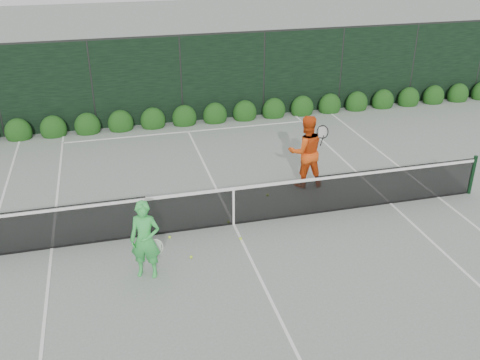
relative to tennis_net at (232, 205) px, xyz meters
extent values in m
plane|color=gray|center=(0.02, 0.00, -0.53)|extent=(80.00, 80.00, 0.00)
cylinder|color=#11341A|center=(6.42, 0.00, 0.00)|extent=(0.10, 0.10, 1.07)
cube|color=black|center=(-4.18, 0.00, -0.02)|extent=(4.40, 0.01, 1.02)
cube|color=black|center=(0.02, 0.00, -0.05)|extent=(4.00, 0.01, 0.96)
cube|color=black|center=(4.22, 0.00, -0.02)|extent=(4.40, 0.01, 1.02)
cube|color=white|center=(0.02, 0.00, 0.41)|extent=(12.80, 0.03, 0.07)
cube|color=black|center=(0.02, 0.00, -0.51)|extent=(12.80, 0.02, 0.04)
cube|color=white|center=(0.02, 0.00, -0.07)|extent=(0.05, 0.03, 0.91)
imported|color=green|center=(-2.14, -1.50, 0.30)|extent=(0.71, 0.58, 1.66)
torus|color=silver|center=(-1.94, -1.40, 0.03)|extent=(0.30, 0.06, 0.30)
cylinder|color=black|center=(-1.94, -1.40, -0.21)|extent=(0.10, 0.03, 0.30)
imported|color=#E74E13|center=(2.39, 1.55, 0.46)|extent=(1.00, 0.80, 1.98)
torus|color=black|center=(2.74, 1.35, 1.05)|extent=(0.29, 0.14, 0.30)
cylinder|color=black|center=(2.74, 1.35, 0.81)|extent=(0.10, 0.03, 0.30)
cube|color=white|center=(5.51, 0.00, -0.53)|extent=(0.06, 23.77, 0.01)
cube|color=white|center=(-4.09, 0.00, -0.53)|extent=(0.06, 23.77, 0.01)
cube|color=white|center=(4.14, 0.00, -0.53)|extent=(0.06, 23.77, 0.01)
cube|color=white|center=(0.02, 11.88, -0.53)|extent=(11.03, 0.06, 0.01)
cube|color=white|center=(0.02, 6.40, -0.53)|extent=(8.23, 0.06, 0.01)
cube|color=white|center=(0.02, 0.00, -0.53)|extent=(0.06, 12.80, 0.01)
cube|color=black|center=(0.02, 7.50, 0.97)|extent=(32.00, 0.06, 3.00)
cube|color=#262826|center=(0.02, 7.50, 2.50)|extent=(32.00, 0.06, 0.06)
cylinder|color=#262826|center=(-2.98, 7.50, 0.97)|extent=(0.08, 0.08, 3.00)
cylinder|color=#262826|center=(0.02, 7.50, 0.97)|extent=(0.08, 0.08, 3.00)
cylinder|color=#262826|center=(3.02, 7.50, 0.97)|extent=(0.08, 0.08, 3.00)
cylinder|color=#262826|center=(6.02, 7.50, 0.97)|extent=(0.08, 0.08, 3.00)
cylinder|color=#262826|center=(9.02, 7.50, 0.97)|extent=(0.08, 0.08, 3.00)
cylinder|color=#262826|center=(12.02, 7.50, 0.97)|extent=(0.08, 0.08, 3.00)
ellipsoid|color=#11380F|center=(-5.48, 7.15, -0.30)|extent=(0.86, 0.65, 0.94)
ellipsoid|color=#11380F|center=(-4.38, 7.15, -0.30)|extent=(0.86, 0.65, 0.94)
ellipsoid|color=#11380F|center=(-3.28, 7.15, -0.30)|extent=(0.86, 0.65, 0.94)
ellipsoid|color=#11380F|center=(-2.18, 7.15, -0.30)|extent=(0.86, 0.65, 0.94)
ellipsoid|color=#11380F|center=(-1.08, 7.15, -0.30)|extent=(0.86, 0.65, 0.94)
ellipsoid|color=#11380F|center=(0.02, 7.15, -0.30)|extent=(0.86, 0.65, 0.94)
ellipsoid|color=#11380F|center=(1.12, 7.15, -0.30)|extent=(0.86, 0.65, 0.94)
ellipsoid|color=#11380F|center=(2.22, 7.15, -0.30)|extent=(0.86, 0.65, 0.94)
ellipsoid|color=#11380F|center=(3.32, 7.15, -0.30)|extent=(0.86, 0.65, 0.94)
ellipsoid|color=#11380F|center=(4.42, 7.15, -0.30)|extent=(0.86, 0.65, 0.94)
ellipsoid|color=#11380F|center=(5.52, 7.15, -0.30)|extent=(0.86, 0.65, 0.94)
ellipsoid|color=#11380F|center=(6.62, 7.15, -0.30)|extent=(0.86, 0.65, 0.94)
ellipsoid|color=#11380F|center=(7.72, 7.15, -0.30)|extent=(0.86, 0.65, 0.94)
ellipsoid|color=#11380F|center=(8.82, 7.15, -0.30)|extent=(0.86, 0.65, 0.94)
ellipsoid|color=#11380F|center=(9.92, 7.15, -0.30)|extent=(0.86, 0.65, 0.94)
ellipsoid|color=#11380F|center=(11.02, 7.15, -0.30)|extent=(0.86, 0.65, 0.94)
sphere|color=#BDEA34|center=(-1.53, -0.24, -0.50)|extent=(0.07, 0.07, 0.07)
sphere|color=#BDEA34|center=(0.11, 0.28, -0.50)|extent=(0.07, 0.07, 0.07)
sphere|color=#BDEA34|center=(0.01, -0.70, -0.50)|extent=(0.07, 0.07, 0.07)
sphere|color=#BDEA34|center=(-1.19, -1.15, -0.50)|extent=(0.07, 0.07, 0.07)
sphere|color=#BDEA34|center=(-0.08, 0.08, -0.50)|extent=(0.07, 0.07, 0.07)
sphere|color=#BDEA34|center=(-2.11, 0.21, -0.50)|extent=(0.07, 0.07, 0.07)
sphere|color=#BDEA34|center=(1.24, 1.18, -0.50)|extent=(0.07, 0.07, 0.07)
camera|label=1|loc=(-2.59, -10.61, 5.94)|focal=40.00mm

